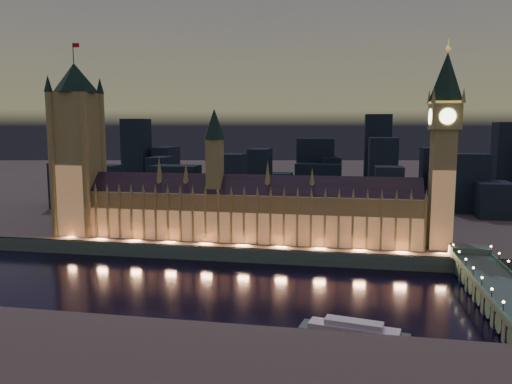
% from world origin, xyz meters
% --- Properties ---
extents(ground_plane, '(2000.00, 2000.00, 0.00)m').
position_xyz_m(ground_plane, '(0.00, 0.00, 0.00)').
color(ground_plane, black).
rests_on(ground_plane, ground).
extents(north_bank, '(2000.00, 960.00, 8.00)m').
position_xyz_m(north_bank, '(0.00, 520.00, 4.00)').
color(north_bank, '#4E3834').
rests_on(north_bank, ground).
extents(embankment_wall, '(2000.00, 2.50, 8.00)m').
position_xyz_m(embankment_wall, '(0.00, 41.00, 4.00)').
color(embankment_wall, '#405650').
rests_on(embankment_wall, ground).
extents(palace_of_westminster, '(202.00, 21.72, 78.00)m').
position_xyz_m(palace_of_westminster, '(-2.26, 61.74, 26.37)').
color(palace_of_westminster, olive).
rests_on(palace_of_westminster, north_bank).
extents(victoria_tower, '(31.68, 31.68, 118.13)m').
position_xyz_m(victoria_tower, '(-110.00, 61.92, 66.55)').
color(victoria_tower, olive).
rests_on(victoria_tower, north_bank).
extents(elizabeth_tower, '(18.00, 18.00, 113.54)m').
position_xyz_m(elizabeth_tower, '(108.00, 61.93, 71.39)').
color(elizabeth_tower, olive).
rests_on(elizabeth_tower, north_bank).
extents(westminster_bridge, '(19.26, 113.00, 15.90)m').
position_xyz_m(westminster_bridge, '(120.36, -3.44, 5.98)').
color(westminster_bridge, '#405650').
rests_on(westminster_bridge, ground).
extents(river_boat, '(41.22, 16.80, 4.50)m').
position_xyz_m(river_boat, '(60.36, -45.62, 1.56)').
color(river_boat, '#405650').
rests_on(river_boat, ground).
extents(city_backdrop, '(473.04, 215.63, 79.73)m').
position_xyz_m(city_backdrop, '(39.05, 248.93, 31.22)').
color(city_backdrop, black).
rests_on(city_backdrop, north_bank).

